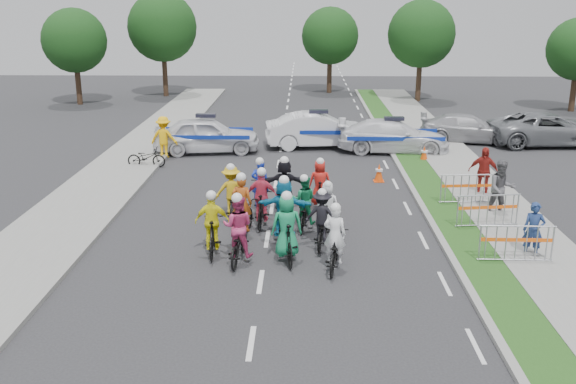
{
  "coord_description": "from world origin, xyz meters",
  "views": [
    {
      "loc": [
        1.04,
        -14.73,
        6.81
      ],
      "look_at": [
        0.59,
        4.19,
        1.1
      ],
      "focal_mm": 40.0,
      "sensor_mm": 36.0,
      "label": 1
    }
  ],
  "objects_px": {
    "rider_9": "(262,204)",
    "spectator_2": "(483,172)",
    "barrier_1": "(487,212)",
    "tree_3": "(162,27)",
    "rider_6": "(242,215)",
    "tree_0": "(74,41)",
    "police_car_0": "(207,135)",
    "rider_2": "(238,236)",
    "rider_12": "(260,193)",
    "tree_1": "(421,34)",
    "police_car_2": "(393,136)",
    "cone_0": "(379,173)",
    "police_car_1": "(318,130)",
    "tree_4": "(330,36)",
    "barrier_0": "(516,245)",
    "rider_0": "(334,247)",
    "rider_13": "(320,189)",
    "rider_1": "(287,234)",
    "rider_5": "(284,214)",
    "rider_4": "(322,223)",
    "rider_8": "(304,208)",
    "spectator_1": "(502,188)",
    "parked_bike": "(146,157)",
    "spectator_0": "(534,230)",
    "rider_11": "(284,190)",
    "rider_3": "(213,230)",
    "rider_10": "(232,198)",
    "marshal_hiviz": "(164,137)",
    "rider_7": "(327,212)",
    "civilian_suv": "(549,129)",
    "barrier_2": "(468,190)",
    "civilian_sedan": "(468,128)"
  },
  "relations": [
    {
      "from": "rider_12",
      "to": "tree_1",
      "type": "distance_m",
      "value": 26.41
    },
    {
      "from": "rider_0",
      "to": "parked_bike",
      "type": "height_order",
      "value": "rider_0"
    },
    {
      "from": "spectator_1",
      "to": "barrier_2",
      "type": "bearing_deg",
      "value": 125.79
    },
    {
      "from": "rider_3",
      "to": "rider_12",
      "type": "bearing_deg",
      "value": -107.99
    },
    {
      "from": "rider_4",
      "to": "rider_7",
      "type": "distance_m",
      "value": 1.1
    },
    {
      "from": "spectator_1",
      "to": "parked_bike",
      "type": "xyz_separation_m",
      "value": [
        -13.03,
        6.03,
        -0.51
      ]
    },
    {
      "from": "rider_8",
      "to": "spectator_1",
      "type": "xyz_separation_m",
      "value": [
        6.4,
        1.35,
        0.27
      ]
    },
    {
      "from": "rider_10",
      "to": "rider_12",
      "type": "xyz_separation_m",
      "value": [
        0.86,
        0.88,
        -0.11
      ]
    },
    {
      "from": "police_car_2",
      "to": "cone_0",
      "type": "bearing_deg",
      "value": 170.92
    },
    {
      "from": "police_car_0",
      "to": "tree_1",
      "type": "distance_m",
      "value": 20.47
    },
    {
      "from": "police_car_0",
      "to": "rider_2",
      "type": "bearing_deg",
      "value": -175.34
    },
    {
      "from": "rider_9",
      "to": "spectator_2",
      "type": "bearing_deg",
      "value": -152.18
    },
    {
      "from": "rider_11",
      "to": "rider_2",
      "type": "bearing_deg",
      "value": 72.32
    },
    {
      "from": "rider_9",
      "to": "rider_10",
      "type": "xyz_separation_m",
      "value": [
        -1.01,
        0.59,
        -0.01
      ]
    },
    {
      "from": "barrier_1",
      "to": "police_car_2",
      "type": "bearing_deg",
      "value": 98.14
    },
    {
      "from": "police_car_1",
      "to": "barrier_1",
      "type": "bearing_deg",
      "value": -163.42
    },
    {
      "from": "rider_0",
      "to": "rider_9",
      "type": "distance_m",
      "value": 3.89
    },
    {
      "from": "rider_0",
      "to": "marshal_hiviz",
      "type": "relative_size",
      "value": 1.02
    },
    {
      "from": "rider_8",
      "to": "rider_13",
      "type": "xyz_separation_m",
      "value": [
        0.53,
        1.94,
        0.05
      ]
    },
    {
      "from": "rider_10",
      "to": "spectator_2",
      "type": "distance_m",
      "value": 9.14
    },
    {
      "from": "police_car_1",
      "to": "parked_bike",
      "type": "bearing_deg",
      "value": 111.63
    },
    {
      "from": "rider_2",
      "to": "tree_0",
      "type": "distance_m",
      "value": 30.03
    },
    {
      "from": "rider_6",
      "to": "rider_3",
      "type": "bearing_deg",
      "value": 76.93
    },
    {
      "from": "barrier_0",
      "to": "tree_4",
      "type": "bearing_deg",
      "value": 96.44
    },
    {
      "from": "spectator_2",
      "to": "rider_5",
      "type": "bearing_deg",
      "value": -124.19
    },
    {
      "from": "rider_10",
      "to": "rider_11",
      "type": "height_order",
      "value": "rider_11"
    },
    {
      "from": "police_car_2",
      "to": "barrier_0",
      "type": "xyz_separation_m",
      "value": [
        1.49,
        -13.18,
        -0.18
      ]
    },
    {
      "from": "rider_12",
      "to": "tree_4",
      "type": "distance_m",
      "value": 28.8
    },
    {
      "from": "rider_5",
      "to": "civilian_sedan",
      "type": "distance_m",
      "value": 16.28
    },
    {
      "from": "rider_5",
      "to": "barrier_1",
      "type": "distance_m",
      "value": 6.29
    },
    {
      "from": "rider_4",
      "to": "rider_9",
      "type": "distance_m",
      "value": 2.44
    },
    {
      "from": "rider_11",
      "to": "rider_12",
      "type": "relative_size",
      "value": 1.05
    },
    {
      "from": "rider_2",
      "to": "spectator_1",
      "type": "distance_m",
      "value": 9.1
    },
    {
      "from": "rider_4",
      "to": "tree_0",
      "type": "relative_size",
      "value": 0.28
    },
    {
      "from": "rider_9",
      "to": "rider_12",
      "type": "distance_m",
      "value": 1.48
    },
    {
      "from": "rider_6",
      "to": "tree_0",
      "type": "bearing_deg",
      "value": -50.68
    },
    {
      "from": "spectator_0",
      "to": "marshal_hiviz",
      "type": "xyz_separation_m",
      "value": [
        -12.46,
        11.26,
        0.14
      ]
    },
    {
      "from": "civilian_suv",
      "to": "tree_0",
      "type": "bearing_deg",
      "value": 63.04
    },
    {
      "from": "rider_4",
      "to": "cone_0",
      "type": "distance_m",
      "value": 7.29
    },
    {
      "from": "spectator_1",
      "to": "barrier_1",
      "type": "relative_size",
      "value": 0.93
    },
    {
      "from": "rider_8",
      "to": "police_car_2",
      "type": "xyz_separation_m",
      "value": [
        4.12,
        10.44,
        0.09
      ]
    },
    {
      "from": "rider_0",
      "to": "rider_13",
      "type": "xyz_separation_m",
      "value": [
        -0.26,
        5.04,
        0.09
      ]
    },
    {
      "from": "barrier_1",
      "to": "tree_3",
      "type": "relative_size",
      "value": 0.27
    },
    {
      "from": "rider_1",
      "to": "tree_3",
      "type": "height_order",
      "value": "tree_3"
    },
    {
      "from": "rider_1",
      "to": "rider_5",
      "type": "height_order",
      "value": "rider_5"
    },
    {
      "from": "parked_bike",
      "to": "rider_11",
      "type": "bearing_deg",
      "value": -132.63
    },
    {
      "from": "spectator_0",
      "to": "tree_4",
      "type": "xyz_separation_m",
      "value": [
        -4.33,
        32.21,
        3.4
      ]
    },
    {
      "from": "rider_6",
      "to": "spectator_2",
      "type": "relative_size",
      "value": 1.13
    },
    {
      "from": "rider_2",
      "to": "spectator_1",
      "type": "xyz_separation_m",
      "value": [
        8.16,
        4.01,
        0.21
      ]
    },
    {
      "from": "rider_11",
      "to": "tree_1",
      "type": "relative_size",
      "value": 0.29
    }
  ]
}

